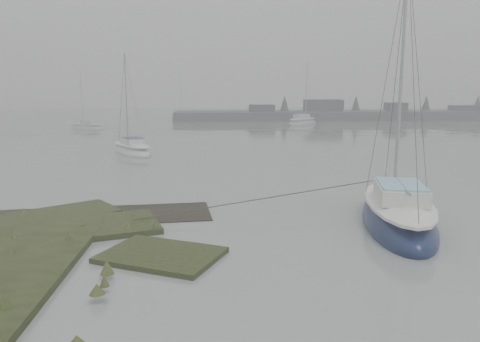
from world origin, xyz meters
The scene contains 7 objects.
ground centered at (0.00, 30.00, 0.00)m, with size 160.00×160.00×0.00m, color slate.
far_shoreline centered at (26.84, 61.90, 0.85)m, with size 60.00×8.00×4.15m.
sailboat_main centered at (9.17, 2.52, 0.34)m, with size 4.17×8.10×10.91m.
sailboat_white centered at (-4.34, 23.00, 0.27)m, with size 4.80×6.23×8.55m.
sailboat_far_a centered at (-13.81, 45.99, 0.23)m, with size 5.41×4.25×7.45m.
sailboat_far_b centered at (14.92, 51.89, 0.30)m, with size 6.06×6.70×9.63m.
sailboat_far_c centered at (-2.44, 61.36, 0.25)m, with size 5.56×5.10×8.04m.
Camera 1 is at (2.14, -14.42, 5.20)m, focal length 35.00 mm.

